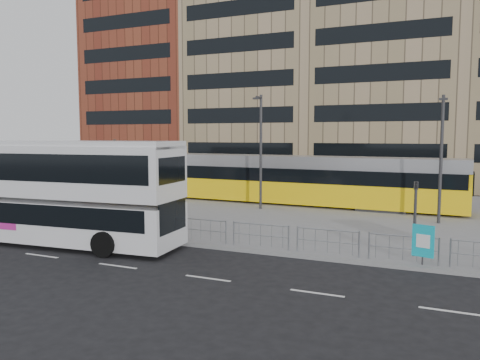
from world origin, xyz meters
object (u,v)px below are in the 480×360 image
at_px(traffic_light_west, 65,189).
at_px(traffic_light_east, 415,209).
at_px(tram, 253,178).
at_px(ad_panel, 423,242).
at_px(pedestrian, 136,200).
at_px(lamp_post_east, 441,153).
at_px(double_decker_bus, 56,189).
at_px(bare_tree, 116,138).
at_px(lamp_post_west, 261,147).

bearing_deg(traffic_light_west, traffic_light_east, -22.88).
height_order(tram, traffic_light_west, tram).
bearing_deg(ad_panel, pedestrian, 179.07).
bearing_deg(lamp_post_east, pedestrian, -166.27).
distance_m(double_decker_bus, tram, 16.53).
height_order(tram, pedestrian, tram).
height_order(double_decker_bus, bare_tree, bare_tree).
bearing_deg(traffic_light_west, lamp_post_west, 24.95).
xyz_separation_m(tram, bare_tree, (-6.79, -7.57, 3.06)).
xyz_separation_m(ad_panel, lamp_post_west, (-10.70, 10.45, 3.29)).
relative_size(double_decker_bus, traffic_light_east, 3.99).
distance_m(traffic_light_west, bare_tree, 5.77).
distance_m(pedestrian, traffic_light_west, 4.59).
distance_m(traffic_light_east, lamp_post_west, 13.95).
bearing_deg(ad_panel, lamp_post_west, 151.75).
height_order(traffic_light_west, traffic_light_east, same).
distance_m(tram, ad_panel, 18.60).
bearing_deg(pedestrian, double_decker_bus, -166.34).
bearing_deg(traffic_light_east, lamp_post_west, 123.52).
xyz_separation_m(ad_panel, lamp_post_east, (0.49, 9.54, 3.07)).
relative_size(traffic_light_west, bare_tree, 0.47).
height_order(traffic_light_west, bare_tree, bare_tree).
bearing_deg(traffic_light_east, bare_tree, 150.68).
xyz_separation_m(traffic_light_west, traffic_light_east, (18.58, 0.17, 0.00)).
bearing_deg(traffic_light_west, double_decker_bus, -74.01).
height_order(pedestrian, bare_tree, bare_tree).
relative_size(ad_panel, bare_tree, 0.24).
bearing_deg(pedestrian, traffic_light_west, 161.41).
distance_m(tram, pedestrian, 9.70).
distance_m(double_decker_bus, lamp_post_east, 20.46).
bearing_deg(traffic_light_east, traffic_light_west, 165.54).
relative_size(double_decker_bus, lamp_post_east, 1.71).
distance_m(pedestrian, bare_tree, 4.54).
xyz_separation_m(pedestrian, bare_tree, (-2.17, 0.92, 3.88)).
bearing_deg(lamp_post_west, ad_panel, -44.31).
height_order(ad_panel, traffic_light_west, traffic_light_west).
xyz_separation_m(ad_panel, pedestrian, (-17.13, 5.23, 0.03)).
distance_m(traffic_light_west, traffic_light_east, 18.58).
height_order(lamp_post_west, lamp_post_east, lamp_post_west).
height_order(traffic_light_east, lamp_post_west, lamp_post_west).
bearing_deg(ad_panel, traffic_light_west, -167.42).
bearing_deg(double_decker_bus, ad_panel, 4.25).
relative_size(pedestrian, lamp_post_east, 0.26).
relative_size(tram, pedestrian, 15.81).
bearing_deg(double_decker_bus, bare_tree, 106.57).
height_order(double_decker_bus, traffic_light_east, double_decker_bus).
bearing_deg(ad_panel, tram, 148.41).
xyz_separation_m(tram, ad_panel, (12.52, -13.73, -0.84)).
xyz_separation_m(pedestrian, lamp_post_west, (6.43, 5.21, 3.27)).
xyz_separation_m(pedestrian, lamp_post_east, (17.62, 4.31, 3.04)).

